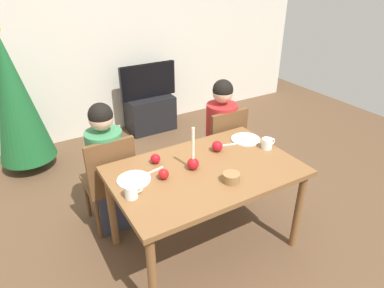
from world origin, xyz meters
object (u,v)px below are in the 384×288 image
(tv_stand, at_px, (150,113))
(tv, at_px, (148,81))
(chair_left, at_px, (110,178))
(person_right_child, at_px, (221,138))
(plate_left, at_px, (134,180))
(christmas_tree, at_px, (15,100))
(plate_right, at_px, (246,139))
(bowl_walnuts, at_px, (231,178))
(mug_left, at_px, (132,191))
(mug_right, at_px, (267,143))
(candle_centerpiece, at_px, (193,161))
(apple_near_candle, at_px, (217,146))
(dining_table, at_px, (205,178))
(apple_by_left_plate, at_px, (164,174))
(apple_by_right_mug, at_px, (155,159))
(chair_right, at_px, (222,145))
(person_left_child, at_px, (108,170))

(tv_stand, height_order, tv, tv)
(chair_left, relative_size, person_right_child, 0.77)
(plate_left, bearing_deg, christmas_tree, 106.00)
(plate_right, height_order, bowl_walnuts, bowl_walnuts)
(mug_left, distance_m, mug_right, 1.22)
(candle_centerpiece, xyz_separation_m, bowl_walnuts, (0.15, -0.28, -0.04))
(plate_left, height_order, apple_near_candle, apple_near_candle)
(bowl_walnuts, bearing_deg, dining_table, 105.87)
(tv, distance_m, christmas_tree, 1.65)
(christmas_tree, distance_m, apple_by_left_plate, 2.15)
(bowl_walnuts, bearing_deg, apple_by_left_plate, 145.05)
(mug_right, relative_size, bowl_walnuts, 1.06)
(plate_right, height_order, apple_near_candle, apple_near_candle)
(plate_right, relative_size, apple_by_right_mug, 3.27)
(tv, bearing_deg, candle_centerpiece, -105.79)
(plate_left, height_order, mug_left, mug_left)
(chair_right, bearing_deg, mug_left, -151.41)
(dining_table, distance_m, person_left_child, 0.86)
(plate_left, xyz_separation_m, apple_by_right_mug, (0.23, 0.14, 0.03))
(chair_right, height_order, plate_right, chair_right)
(person_left_child, height_order, mug_right, person_left_child)
(plate_left, bearing_deg, chair_right, 23.18)
(mug_right, xyz_separation_m, bowl_walnuts, (-0.55, -0.24, -0.01))
(plate_right, xyz_separation_m, apple_by_left_plate, (-0.88, -0.18, 0.03))
(chair_right, bearing_deg, apple_by_left_plate, -148.51)
(chair_left, distance_m, mug_right, 1.35)
(bowl_walnuts, relative_size, apple_by_left_plate, 1.57)
(tv, relative_size, bowl_walnuts, 6.48)
(apple_near_candle, height_order, apple_by_right_mug, apple_near_candle)
(chair_left, relative_size, plate_left, 3.76)
(tv, distance_m, mug_right, 2.29)
(tv, bearing_deg, plate_left, -116.40)
(dining_table, distance_m, tv_stand, 2.40)
(person_right_child, distance_m, plate_right, 0.46)
(plate_left, distance_m, mug_left, 0.20)
(candle_centerpiece, xyz_separation_m, mug_left, (-0.52, -0.09, -0.02))
(person_left_child, distance_m, tv_stand, 2.03)
(mug_right, distance_m, apple_by_left_plate, 0.94)
(mug_right, distance_m, apple_by_right_mug, 0.93)
(chair_left, bearing_deg, apple_near_candle, -28.21)
(mug_left, bearing_deg, mug_right, 2.72)
(dining_table, relative_size, apple_near_candle, 15.63)
(apple_near_candle, bearing_deg, christmas_tree, 124.74)
(tv, xyz_separation_m, mug_right, (0.06, -2.29, 0.08))
(person_left_child, height_order, plate_right, person_left_child)
(candle_centerpiece, distance_m, bowl_walnuts, 0.32)
(plate_left, bearing_deg, bowl_walnuts, -31.68)
(person_left_child, relative_size, apple_by_right_mug, 15.28)
(dining_table, relative_size, chair_right, 1.56)
(tv_stand, bearing_deg, mug_right, -88.58)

